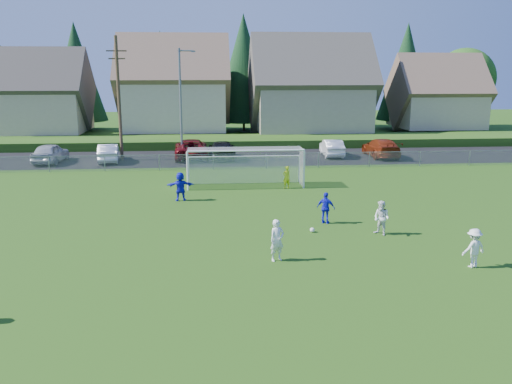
% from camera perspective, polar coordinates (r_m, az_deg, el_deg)
% --- Properties ---
extents(ground, '(160.00, 160.00, 0.00)m').
position_cam_1_polar(ground, '(19.79, 2.04, -9.11)').
color(ground, '#193D0C').
rests_on(ground, ground).
extents(asphalt_lot, '(60.00, 60.00, 0.00)m').
position_cam_1_polar(asphalt_lot, '(46.37, -2.10, 3.65)').
color(asphalt_lot, black).
rests_on(asphalt_lot, ground).
extents(grass_embankment, '(70.00, 6.00, 0.80)m').
position_cam_1_polar(grass_embankment, '(53.73, -2.52, 5.33)').
color(grass_embankment, '#1E420F').
rests_on(grass_embankment, ground).
extents(soccer_ball, '(0.22, 0.22, 0.22)m').
position_cam_1_polar(soccer_ball, '(25.27, 5.95, -3.99)').
color(soccer_ball, white).
rests_on(soccer_ball, ground).
extents(player_white_a, '(0.72, 0.62, 1.67)m').
position_cam_1_polar(player_white_a, '(21.31, 2.23, -5.10)').
color(player_white_a, white).
rests_on(player_white_a, ground).
extents(player_white_b, '(0.94, 0.97, 1.58)m').
position_cam_1_polar(player_white_b, '(25.22, 13.07, -2.69)').
color(player_white_b, white).
rests_on(player_white_b, ground).
extents(player_white_c, '(1.09, 0.80, 1.52)m').
position_cam_1_polar(player_white_c, '(22.24, 21.95, -5.49)').
color(player_white_c, white).
rests_on(player_white_c, ground).
extents(player_blue_a, '(0.98, 0.77, 1.55)m').
position_cam_1_polar(player_blue_a, '(26.62, 7.37, -1.68)').
color(player_blue_a, '#1619CF').
rests_on(player_blue_a, ground).
extents(player_blue_b, '(1.58, 0.62, 1.66)m').
position_cam_1_polar(player_blue_b, '(31.28, -7.96, 0.59)').
color(player_blue_b, '#1619CF').
rests_on(player_blue_b, ground).
extents(goalkeeper, '(0.62, 0.52, 1.45)m').
position_cam_1_polar(goalkeeper, '(34.24, 3.23, 1.57)').
color(goalkeeper, '#D1E21A').
rests_on(goalkeeper, ground).
extents(car_a, '(2.20, 4.77, 1.58)m').
position_cam_1_polar(car_a, '(46.74, -20.86, 3.86)').
color(car_a, '#ADB0B5').
rests_on(car_a, ground).
extents(car_b, '(2.11, 4.60, 1.46)m').
position_cam_1_polar(car_b, '(45.76, -15.26, 4.00)').
color(car_b, white).
rests_on(car_b, ground).
extents(car_c, '(2.93, 5.96, 1.63)m').
position_cam_1_polar(car_c, '(46.29, -6.84, 4.56)').
color(car_c, '#5E0A0F').
rests_on(car_c, ground).
extents(car_d, '(2.29, 5.24, 1.50)m').
position_cam_1_polar(car_d, '(45.78, -3.63, 4.45)').
color(car_d, black).
rests_on(car_d, ground).
extents(car_f, '(1.76, 4.50, 1.46)m').
position_cam_1_polar(car_f, '(47.47, 7.99, 4.63)').
color(car_f, white).
rests_on(car_f, ground).
extents(car_g, '(2.25, 5.46, 1.58)m').
position_cam_1_polar(car_g, '(47.81, 13.03, 4.56)').
color(car_g, maroon).
rests_on(car_g, ground).
extents(soccer_goal, '(7.42, 1.90, 2.50)m').
position_cam_1_polar(soccer_goal, '(34.83, -1.15, 3.29)').
color(soccer_goal, white).
rests_on(soccer_goal, ground).
extents(chainlink_fence, '(52.06, 0.06, 1.20)m').
position_cam_1_polar(chainlink_fence, '(40.85, -1.71, 3.28)').
color(chainlink_fence, gray).
rests_on(chainlink_fence, ground).
extents(streetlight, '(1.38, 0.18, 9.00)m').
position_cam_1_polar(streetlight, '(44.35, -7.88, 9.40)').
color(streetlight, slate).
rests_on(streetlight, ground).
extents(utility_pole, '(1.60, 0.26, 10.00)m').
position_cam_1_polar(utility_pole, '(45.85, -14.24, 9.63)').
color(utility_pole, '#473321').
rests_on(utility_pole, ground).
extents(houses_row, '(53.90, 11.45, 13.27)m').
position_cam_1_polar(houses_row, '(60.83, -1.00, 12.76)').
color(houses_row, tan).
rests_on(houses_row, ground).
extents(tree_row, '(65.98, 12.36, 13.80)m').
position_cam_1_polar(tree_row, '(67.04, -2.19, 12.40)').
color(tree_row, '#382616').
rests_on(tree_row, ground).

